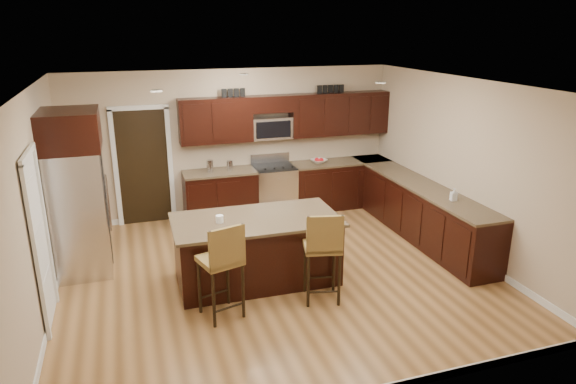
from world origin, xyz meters
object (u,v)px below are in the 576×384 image
object	(u,v)px
range	(274,189)
stool_right	(323,247)
island	(257,251)
refrigerator	(78,192)
stool_left	(223,260)

from	to	relation	value
range	stool_right	bearing A→B (deg)	-95.90
island	refrigerator	bearing A→B (deg)	156.36
refrigerator	stool_right	bearing A→B (deg)	-32.87
range	stool_right	distance (m)	3.39
island	stool_right	size ratio (longest dim) A/B	1.85
stool_left	refrigerator	world-z (taller)	refrigerator
range	island	world-z (taller)	range
range	refrigerator	distance (m)	3.68
stool_right	refrigerator	bearing A→B (deg)	160.14
stool_left	refrigerator	xyz separation A→B (m)	(-1.67, 1.91, 0.44)
island	refrigerator	xyz separation A→B (m)	(-2.30, 1.06, 0.78)
range	refrigerator	xyz separation A→B (m)	(-3.30, -1.45, 0.73)
island	stool_right	bearing A→B (deg)	-51.72
range	island	distance (m)	2.70
range	stool_right	size ratio (longest dim) A/B	0.90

